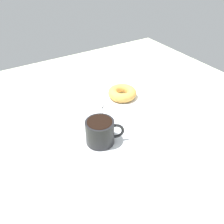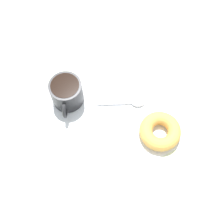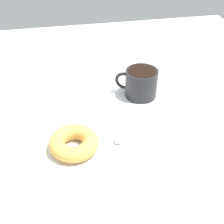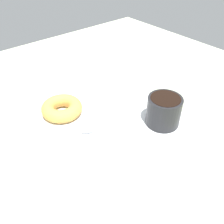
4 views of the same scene
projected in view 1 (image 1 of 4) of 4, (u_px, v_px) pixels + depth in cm
name	position (u px, v px, depth cm)	size (l,w,h in cm)	color
ground_plane	(119.00, 122.00, 85.16)	(120.00, 120.00, 2.00)	beige
napkin	(112.00, 117.00, 85.63)	(32.30, 32.30, 0.30)	white
coffee_cup	(101.00, 131.00, 73.10)	(10.98, 8.58, 7.57)	black
donut	(122.00, 93.00, 95.03)	(10.81, 10.81, 3.49)	gold
spoon	(101.00, 108.00, 89.31)	(6.48, 12.64, 0.90)	silver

